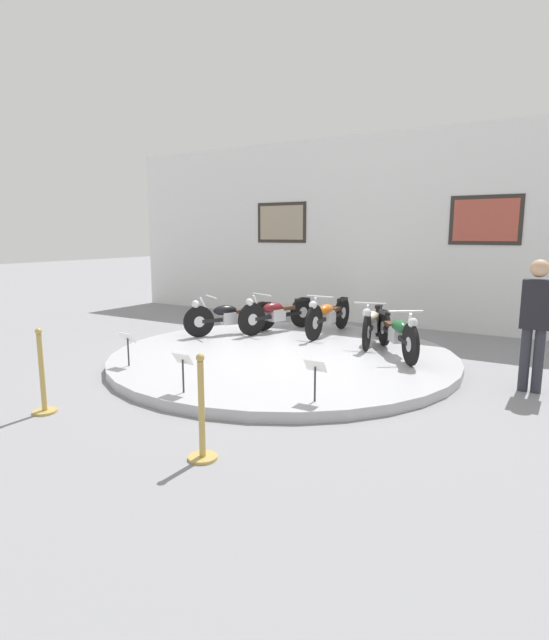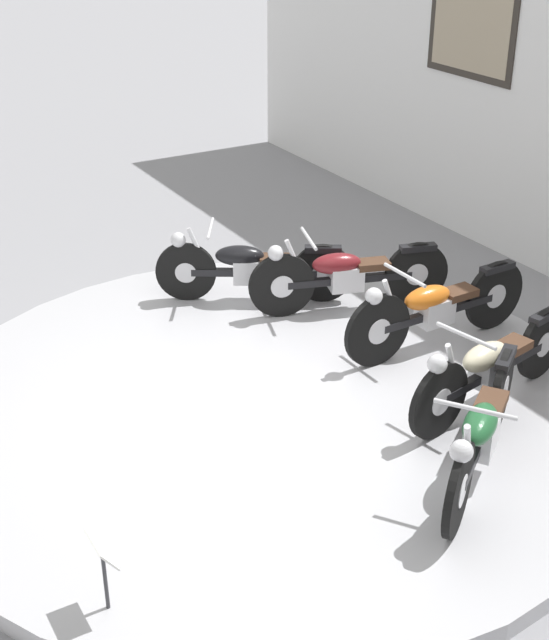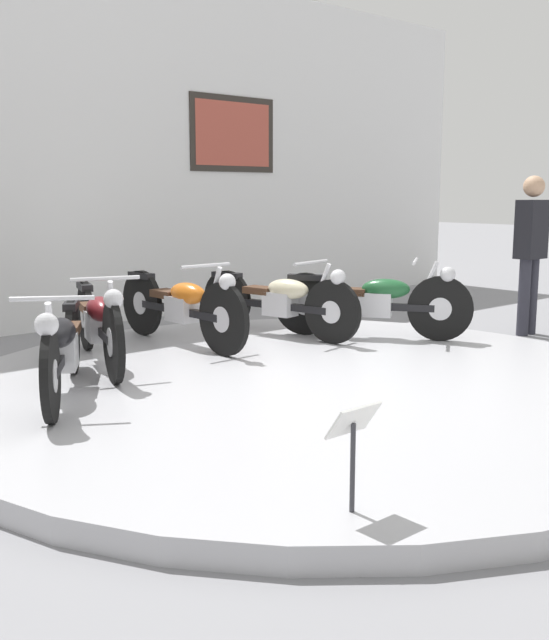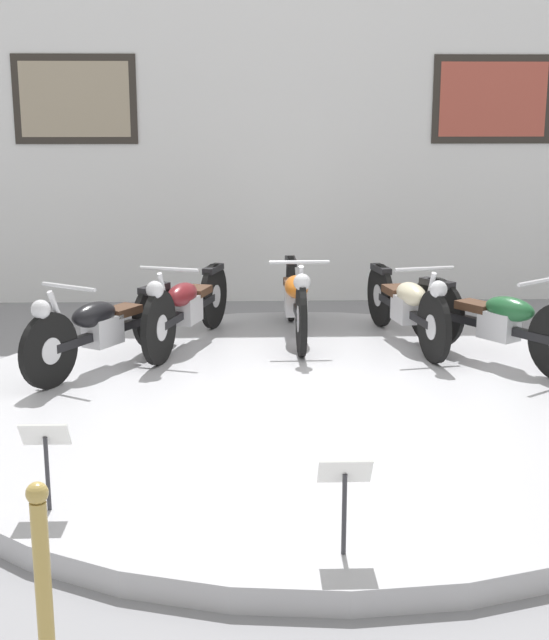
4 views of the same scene
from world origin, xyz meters
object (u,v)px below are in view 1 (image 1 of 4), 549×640
motorcycle_green (397,332)px  stanchion_post_right_of_entry (202,424)px  motorcycle_orange (328,315)px  visitor_standing (535,317)px  motorcycle_maroon (277,313)px  info_placard_front_left (128,342)px  motorcycle_cream (373,322)px  motorcycle_black (230,316)px  info_placard_front_centre (183,364)px  stanchion_post_left_of_entry (43,385)px  info_placard_front_right (315,371)px

motorcycle_green → stanchion_post_right_of_entry: bearing=-96.2°
motorcycle_orange → visitor_standing: (3.66, -1.46, 0.48)m
motorcycle_maroon → info_placard_front_left: motorcycle_maroon is taller
motorcycle_maroon → motorcycle_orange: size_ratio=0.95×
motorcycle_maroon → motorcycle_cream: (2.02, -0.00, -0.01)m
motorcycle_black → motorcycle_cream: size_ratio=0.87×
motorcycle_maroon → info_placard_front_left: (-0.54, -3.42, -0.02)m
info_placard_front_centre → stanchion_post_right_of_entry: size_ratio=0.50×
motorcycle_orange → stanchion_post_left_of_entry: bearing=-102.7°
info_placard_front_left → motorcycle_black: bearing=92.5°
motorcycle_black → info_placard_front_left: (0.12, -2.72, -0.00)m
motorcycle_green → info_placard_front_right: size_ratio=3.23×
motorcycle_orange → info_placard_front_left: 4.00m
info_placard_front_centre → stanchion_post_right_of_entry: bearing=-42.6°
motorcycle_orange → motorcycle_green: motorcycle_orange is taller
motorcycle_orange → info_placard_front_right: (1.55, -3.68, -0.03)m
info_placard_front_right → stanchion_post_left_of_entry: size_ratio=0.50×
stanchion_post_left_of_entry → stanchion_post_right_of_entry: 2.40m
motorcycle_cream → stanchion_post_right_of_entry: bearing=-87.9°
motorcycle_green → visitor_standing: (1.99, -0.50, 0.48)m
motorcycle_green → info_placard_front_right: bearing=-92.5°
motorcycle_black → info_placard_front_right: 4.22m
motorcycle_cream → info_placard_front_right: 3.46m
motorcycle_cream → stanchion_post_right_of_entry: stanchion_post_right_of_entry is taller
visitor_standing → stanchion_post_right_of_entry: (-2.46, -3.87, -0.67)m
stanchion_post_left_of_entry → info_placard_front_centre: bearing=42.6°
motorcycle_maroon → stanchion_post_left_of_entry: (-0.18, -5.07, -0.18)m
motorcycle_black → visitor_standing: size_ratio=0.95×
motorcycle_orange → info_placard_front_right: 4.00m
info_placard_front_left → stanchion_post_right_of_entry: stanchion_post_right_of_entry is taller
info_placard_front_right → info_placard_front_left: bearing=180.0°
motorcycle_green → stanchion_post_left_of_entry: bearing=-123.3°
motorcycle_black → stanchion_post_right_of_entry: bearing=-56.7°
visitor_standing → stanchion_post_left_of_entry: (-4.86, -3.87, -0.67)m
motorcycle_cream → motorcycle_green: 0.96m
stanchion_post_right_of_entry → motorcycle_green: bearing=83.8°
info_placard_front_centre → motorcycle_maroon: bearing=104.3°
stanchion_post_left_of_entry → stanchion_post_right_of_entry: bearing=0.0°
motorcycle_black → stanchion_post_right_of_entry: (2.87, -4.37, -0.17)m
motorcycle_green → info_placard_front_left: 4.22m
info_placard_front_centre → info_placard_front_right: (1.55, 0.54, 0.00)m
motorcycle_maroon → info_placard_front_left: size_ratio=3.73×
motorcycle_black → stanchion_post_left_of_entry: (0.47, -4.37, -0.17)m
motorcycle_green → info_placard_front_left: bearing=-139.8°
motorcycle_black → motorcycle_maroon: bearing=46.7°
visitor_standing → motorcycle_black: bearing=174.6°
motorcycle_maroon → motorcycle_orange: motorcycle_orange is taller
info_placard_front_centre → info_placard_front_right: 1.64m
motorcycle_maroon → stanchion_post_right_of_entry: stanchion_post_right_of_entry is taller
motorcycle_cream → stanchion_post_left_of_entry: 5.53m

